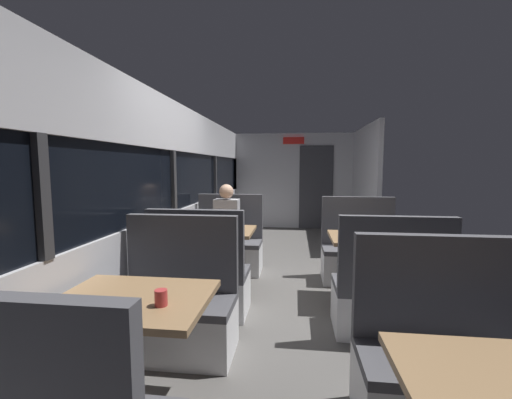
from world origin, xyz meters
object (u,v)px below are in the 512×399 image
bench_front_aisle_facing_entry (442,375)px  coffee_cup_primary (202,224)px  bench_rear_aisle_facing_end (389,298)px  bench_rear_aisle_facing_entry (359,256)px  seated_passenger (227,235)px  dining_table_mid_window (217,238)px  coffee_cup_secondary (161,298)px  bench_near_window_facing_entry (177,312)px  dining_table_near_window (133,313)px  dining_table_rear_aisle (372,246)px  bench_mid_window_facing_end (201,282)px  bench_mid_window_facing_entry (228,248)px

bench_front_aisle_facing_entry → coffee_cup_primary: (-2.01, 2.11, 0.46)m
bench_front_aisle_facing_entry → bench_rear_aisle_facing_end: size_ratio=1.00×
bench_rear_aisle_facing_end → bench_rear_aisle_facing_entry: bearing=90.0°
bench_rear_aisle_facing_end → seated_passenger: bearing=139.5°
seated_passenger → bench_rear_aisle_facing_entry: bearing=-4.1°
dining_table_mid_window → coffee_cup_primary: coffee_cup_primary is taller
bench_front_aisle_facing_entry → coffee_cup_secondary: (-1.57, -0.20, 0.46)m
bench_rear_aisle_facing_end → bench_near_window_facing_entry: bearing=-164.8°
dining_table_near_window → bench_rear_aisle_facing_end: size_ratio=0.82×
dining_table_rear_aisle → coffee_cup_primary: coffee_cup_primary is taller
dining_table_mid_window → dining_table_rear_aisle: bearing=-6.4°
dining_table_near_window → dining_table_rear_aisle: same height
bench_rear_aisle_facing_entry → coffee_cup_secondary: 3.14m
bench_near_window_facing_entry → coffee_cup_primary: size_ratio=12.22×
bench_front_aisle_facing_entry → seated_passenger: bearing=124.4°
dining_table_near_window → seated_passenger: 2.71m
bench_mid_window_facing_end → dining_table_rear_aisle: 1.88m
bench_rear_aisle_facing_end → seated_passenger: seated_passenger is taller
coffee_cup_primary → coffee_cup_secondary: (0.44, -2.30, 0.00)m
dining_table_near_window → seated_passenger: size_ratio=0.71×
dining_table_rear_aisle → seated_passenger: (-1.79, 0.83, -0.10)m
bench_near_window_facing_entry → coffee_cup_secondary: size_ratio=12.22×
dining_table_near_window → bench_rear_aisle_facing_end: (1.79, 1.19, -0.31)m
coffee_cup_primary → bench_mid_window_facing_end: bearing=-74.8°
dining_table_mid_window → bench_mid_window_facing_entry: bearing=90.0°
bench_front_aisle_facing_entry → coffee_cup_secondary: bench_front_aisle_facing_entry is taller
dining_table_near_window → bench_rear_aisle_facing_entry: 3.16m
bench_near_window_facing_entry → seated_passenger: bearing=90.0°
bench_mid_window_facing_entry → coffee_cup_primary: 0.77m
coffee_cup_primary → bench_near_window_facing_entry: bearing=-81.6°
seated_passenger → dining_table_mid_window: bearing=-90.0°
bench_near_window_facing_entry → coffee_cup_secondary: bench_near_window_facing_entry is taller
bench_mid_window_facing_entry → coffee_cup_secondary: (0.22, -2.88, 0.46)m
bench_near_window_facing_entry → dining_table_rear_aisle: 2.17m
seated_passenger → bench_near_window_facing_entry: bearing=-90.0°
dining_table_mid_window → dining_table_near_window: bearing=-90.0°
bench_mid_window_facing_end → coffee_cup_secondary: (0.22, -1.48, 0.46)m
bench_mid_window_facing_end → coffee_cup_primary: size_ratio=12.22×
bench_mid_window_facing_end → coffee_cup_primary: (-0.22, 0.82, 0.46)m
bench_rear_aisle_facing_entry → coffee_cup_secondary: bearing=-120.4°
bench_rear_aisle_facing_end → coffee_cup_primary: bench_rear_aisle_facing_end is taller
bench_front_aisle_facing_entry → seated_passenger: seated_passenger is taller
dining_table_mid_window → dining_table_rear_aisle: (1.79, -0.20, 0.00)m
dining_table_near_window → coffee_cup_secondary: bearing=-23.8°
coffee_cup_primary → bench_front_aisle_facing_entry: bearing=-46.3°
dining_table_mid_window → coffee_cup_primary: size_ratio=10.00×
bench_front_aisle_facing_entry → dining_table_rear_aisle: bearing=90.0°
seated_passenger → coffee_cup_primary: seated_passenger is taller
dining_table_rear_aisle → coffee_cup_primary: bearing=171.0°
dining_table_mid_window → coffee_cup_secondary: (0.22, -2.18, 0.15)m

